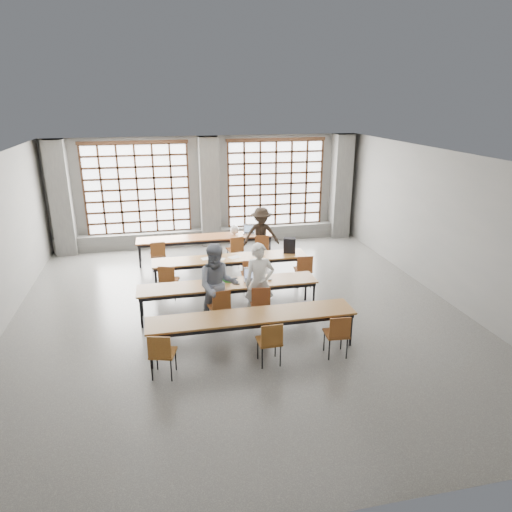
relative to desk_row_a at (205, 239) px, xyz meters
The scene contains 40 objects.
floor 3.79m from the desk_row_a, 84.65° to the right, with size 11.00×11.00×0.00m, color #52524F.
ceiling 4.68m from the desk_row_a, 84.65° to the right, with size 11.00×11.00×0.00m, color silver.
wall_back 2.12m from the desk_row_a, 78.99° to the left, with size 10.00×10.00×0.00m, color slate.
wall_front 9.28m from the desk_row_a, 87.84° to the right, with size 10.00×10.00×0.00m, color slate.
wall_right 6.60m from the desk_row_a, 34.77° to the right, with size 11.00×11.00×0.00m, color slate.
column_left 4.55m from the desk_row_a, 160.04° to the left, with size 0.60×0.55×3.50m, color #52524F.
column_mid 1.89m from the desk_row_a, 77.01° to the left, with size 0.60×0.55×3.50m, color #52524F.
column_right 5.19m from the desk_row_a, 17.28° to the left, with size 0.60×0.55×3.50m, color #52524F.
window_left 2.84m from the desk_row_a, 138.06° to the left, with size 3.32×0.12×3.00m.
window_right 3.35m from the desk_row_a, 33.34° to the left, with size 3.32×0.12×3.00m.
sill_ledge 1.68m from the desk_row_a, 77.65° to the left, with size 9.80×0.35×0.50m, color #52524F.
desk_row_a is the anchor object (origin of this frame).
desk_row_b 2.04m from the desk_row_a, 77.54° to the right, with size 4.00×0.70×0.73m.
desk_row_c 3.69m from the desk_row_a, 88.23° to the right, with size 4.00×0.70×0.73m.
desk_row_d 5.34m from the desk_row_a, 86.66° to the right, with size 4.00×0.70×0.73m.
chair_back_left 1.54m from the desk_row_a, 155.73° to the right, with size 0.44×0.45×0.88m.
chair_back_mid 1.04m from the desk_row_a, 37.64° to the right, with size 0.49×0.49×0.88m.
chair_back_right 1.71m from the desk_row_a, 21.60° to the right, with size 0.48×0.49×0.88m.
chair_mid_left 2.87m from the desk_row_a, 114.36° to the right, with size 0.53×0.53×0.88m.
chair_mid_centre 2.75m from the desk_row_a, 72.34° to the right, with size 0.45×0.46×0.88m.
chair_mid_right 3.44m from the desk_row_a, 49.55° to the right, with size 0.46×0.46×0.88m.
chair_front_left 4.32m from the desk_row_a, 92.26° to the right, with size 0.49×0.50×0.88m.
chair_front_right 4.38m from the desk_row_a, 80.73° to the right, with size 0.47×0.47×0.88m.
chair_near_left 6.12m from the desk_row_a, 103.32° to the right, with size 0.52×0.52×0.88m.
chair_near_mid 5.98m from the desk_row_a, 85.09° to the right, with size 0.43×0.43×0.88m.
chair_near_right 6.23m from the desk_row_a, 73.16° to the right, with size 0.45×0.46×0.88m.
student_male 4.25m from the desk_row_a, 80.32° to the right, with size 0.64×0.42×1.77m, color silver.
student_female 4.20m from the desk_row_a, 92.54° to the right, with size 0.88×0.69×1.82m, color #182648.
student_back 1.68m from the desk_row_a, 17.35° to the right, with size 1.06×0.61×1.65m, color black.
laptop_front 3.64m from the desk_row_a, 79.34° to the right, with size 0.41×0.36×0.26m.
laptop_back 1.38m from the desk_row_a, ahead, with size 0.43×0.39×0.26m.
mouse 3.86m from the desk_row_a, 73.99° to the right, with size 0.10×0.06×0.04m, color silver.
green_box 3.61m from the desk_row_a, 88.98° to the right, with size 0.25×0.09×0.09m, color #297D2A.
phone 3.80m from the desk_row_a, 85.56° to the right, with size 0.13×0.06×0.01m, color black.
paper_sheet_a 1.95m from the desk_row_a, 94.72° to the right, with size 0.30×0.21×0.00m, color silver.
paper_sheet_b 2.05m from the desk_row_a, 86.08° to the right, with size 0.30×0.21×0.00m, color white.
paper_sheet_c 2.06m from the desk_row_a, 74.82° to the right, with size 0.30×0.21×0.00m, color white.
backpack 2.83m from the desk_row_a, 43.56° to the right, with size 0.32×0.20×0.40m, color black.
plastic_bag 0.93m from the desk_row_a, ahead, with size 0.26×0.21×0.29m, color silver.
red_pouch 6.05m from the desk_row_a, 103.29° to the right, with size 0.20×0.08×0.06m, color maroon.
Camera 1 is at (-1.63, -9.28, 4.67)m, focal length 32.00 mm.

